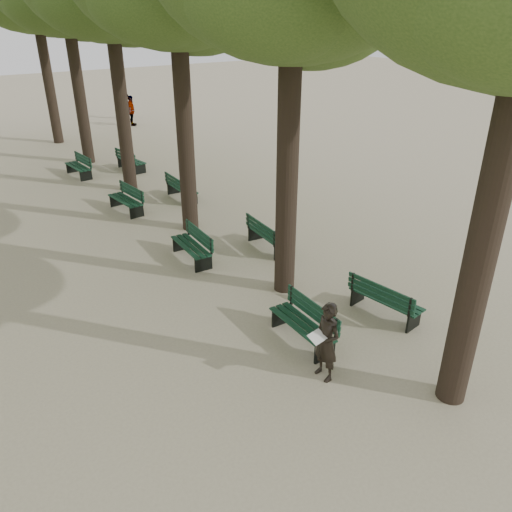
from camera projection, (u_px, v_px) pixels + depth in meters
ground at (318, 370)px, 10.05m from camera, size 120.00×120.00×0.00m
bench_left_0 at (302, 331)px, 10.82m from camera, size 0.68×1.83×0.92m
bench_left_1 at (192, 251)px, 14.41m from camera, size 0.72×1.84×0.92m
bench_left_2 at (126, 204)px, 17.93m from camera, size 0.70×1.84×0.92m
bench_left_3 at (79, 170)px, 21.79m from camera, size 0.68×1.83×0.92m
bench_right_0 at (385, 305)px, 11.76m from camera, size 0.78×1.85×0.92m
bench_right_1 at (268, 240)px, 15.10m from camera, size 0.77×1.85×0.92m
bench_right_2 at (182, 192)px, 19.12m from camera, size 0.66×1.83×0.92m
bench_right_3 at (131, 164)px, 22.67m from camera, size 0.77×1.85×0.92m
man_with_map at (326, 342)px, 9.51m from camera, size 0.60×0.67×1.66m
pedestrian_c at (131, 111)px, 31.29m from camera, size 0.88×1.12×1.85m
pedestrian_b at (126, 106)px, 33.41m from camera, size 1.13×0.70×1.67m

